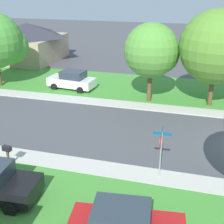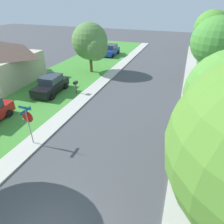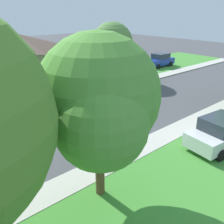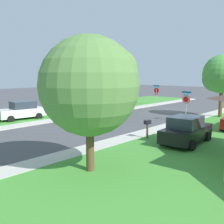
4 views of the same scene
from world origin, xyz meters
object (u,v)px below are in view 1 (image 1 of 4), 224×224
Objects in this scene: mailbox at (7,151)px; house_right_setback at (28,42)px; tree_across_right at (154,52)px; stop_sign_far_corner at (161,145)px; car_white_kerbside_mid at (72,80)px; tree_sidewalk_far at (219,49)px.

house_right_setback is at bearing 26.67° from mailbox.
tree_across_right is 4.90× the size of mailbox.
car_white_kerbside_mid is at bearing 38.64° from stop_sign_far_corner.
tree_sidewalk_far is (-0.70, -12.40, 3.68)m from car_white_kerbside_mid.
mailbox is (-22.32, -11.21, -1.37)m from house_right_setback.
house_right_setback reaches higher than stop_sign_far_corner.
house_right_setback reaches higher than car_white_kerbside_mid.
tree_across_right is (10.88, 2.04, 2.24)m from stop_sign_far_corner.
mailbox is at bearing -153.33° from house_right_setback.
house_right_setback is 6.88× the size of mailbox.
mailbox is (-13.18, -1.73, 0.14)m from car_white_kerbside_mid.
house_right_setback is 25.02m from mailbox.
tree_across_right is at bearing -98.09° from car_white_kerbside_mid.
house_right_setback is at bearing 59.00° from tree_across_right.
stop_sign_far_corner is 28.41m from house_right_setback.
stop_sign_far_corner is 0.62× the size of car_white_kerbside_mid.
stop_sign_far_corner is 0.43× the size of tree_across_right.
car_white_kerbside_mid is at bearing 86.77° from tree_sidewalk_far.
stop_sign_far_corner is at bearing -81.05° from mailbox.
car_white_kerbside_mid is at bearing 7.49° from mailbox.
house_right_setback is (9.14, 9.48, 1.50)m from car_white_kerbside_mid.
stop_sign_far_corner reaches higher than car_white_kerbside_mid.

